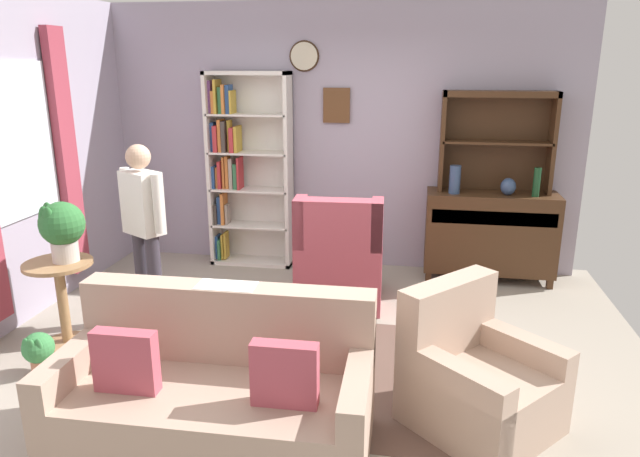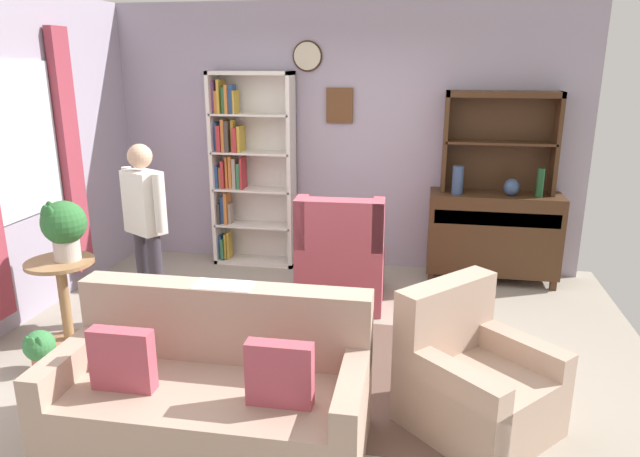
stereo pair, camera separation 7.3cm
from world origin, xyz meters
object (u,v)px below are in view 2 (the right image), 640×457
at_px(bottle_wine, 540,183).
at_px(coffee_table, 246,319).
at_px(potted_plant_small, 39,348).
at_px(book_stack, 256,307).
at_px(sideboard, 493,233).
at_px(plant_stand, 64,293).
at_px(person_reading, 145,222).
at_px(potted_plant_large, 63,226).
at_px(armchair_floral, 474,383).
at_px(vase_round, 511,187).
at_px(wingback_chair, 341,265).
at_px(vase_tall, 458,180).
at_px(sideboard_hutch, 501,128).
at_px(bookshelf, 247,167).
at_px(couch_floral, 213,396).

height_order(bottle_wine, coffee_table, bottle_wine).
bearing_deg(coffee_table, potted_plant_small, -164.66).
bearing_deg(potted_plant_small, book_stack, 15.14).
bearing_deg(sideboard, book_stack, -131.80).
height_order(plant_stand, person_reading, person_reading).
bearing_deg(potted_plant_large, armchair_floral, -10.32).
distance_m(vase_round, book_stack, 2.92).
height_order(plant_stand, potted_plant_small, plant_stand).
relative_size(wingback_chair, coffee_table, 1.31).
relative_size(sideboard, coffee_table, 1.62).
relative_size(vase_tall, bottle_wine, 0.98).
bearing_deg(vase_tall, sideboard_hutch, 25.89).
height_order(sideboard, person_reading, person_reading).
xyz_separation_m(bookshelf, potted_plant_large, (-0.80, -2.13, -0.12)).
bearing_deg(bottle_wine, potted_plant_small, -147.42).
bearing_deg(plant_stand, armchair_floral, -9.55).
relative_size(sideboard_hutch, potted_plant_small, 3.52).
height_order(armchair_floral, potted_plant_large, potted_plant_large).
bearing_deg(sideboard, plant_stand, -149.13).
distance_m(bookshelf, vase_round, 2.76).
relative_size(bookshelf, potted_plant_large, 4.46).
bearing_deg(bottle_wine, couch_floral, -127.05).
bearing_deg(coffee_table, book_stack, 11.32).
bearing_deg(potted_plant_large, book_stack, -2.31).
bearing_deg(person_reading, coffee_table, -27.15).
xyz_separation_m(bottle_wine, armchair_floral, (-0.73, -2.52, -0.77)).
distance_m(armchair_floral, coffee_table, 1.69).
relative_size(sideboard, vase_tall, 4.62).
bearing_deg(sideboard_hutch, armchair_floral, -97.21).
distance_m(couch_floral, coffee_table, 0.95).
relative_size(plant_stand, potted_plant_large, 1.49).
bearing_deg(potted_plant_large, bottle_wine, 27.09).
distance_m(vase_tall, potted_plant_small, 3.98).
xyz_separation_m(armchair_floral, potted_plant_large, (-3.09, 0.56, 0.69)).
distance_m(vase_tall, coffee_table, 2.67).
bearing_deg(vase_tall, potted_plant_large, -147.16).
bearing_deg(potted_plant_large, plant_stand, -142.74).
relative_size(couch_floral, potted_plant_large, 3.85).
relative_size(sideboard_hutch, couch_floral, 0.61).
relative_size(vase_tall, person_reading, 0.18).
xyz_separation_m(bookshelf, bottle_wine, (3.02, -0.17, -0.03)).
xyz_separation_m(bookshelf, wingback_chair, (1.20, -0.98, -0.71)).
xyz_separation_m(bottle_wine, wingback_chair, (-1.82, -0.80, -0.68)).
height_order(couch_floral, coffee_table, couch_floral).
height_order(sideboard_hutch, plant_stand, sideboard_hutch).
bearing_deg(sideboard_hutch, vase_round, -53.52).
height_order(person_reading, book_stack, person_reading).
bearing_deg(sideboard_hutch, vase_tall, -154.11).
distance_m(sideboard, armchair_floral, 2.64).
height_order(wingback_chair, book_stack, wingback_chair).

